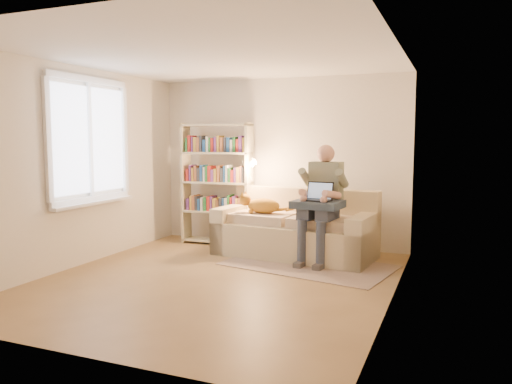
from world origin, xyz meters
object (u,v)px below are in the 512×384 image
at_px(cat, 258,205).
at_px(bookshelf, 217,178).
at_px(sofa, 296,232).
at_px(person, 322,196).
at_px(laptop, 321,196).

distance_m(cat, bookshelf, 1.00).
bearing_deg(cat, sofa, 14.78).
bearing_deg(person, laptop, -74.94).
distance_m(cat, laptop, 1.06).
bearing_deg(laptop, sofa, 147.87).
bearing_deg(laptop, person, 105.06).
relative_size(person, laptop, 4.09).
xyz_separation_m(sofa, cat, (-0.55, -0.09, 0.37)).
distance_m(sofa, bookshelf, 1.60).
distance_m(sofa, person, 0.73).
distance_m(person, laptop, 0.15).
height_order(sofa, laptop, laptop).
distance_m(laptop, bookshelf, 1.97).
xyz_separation_m(sofa, person, (0.43, -0.21, 0.55)).
xyz_separation_m(person, cat, (-0.98, 0.12, -0.18)).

